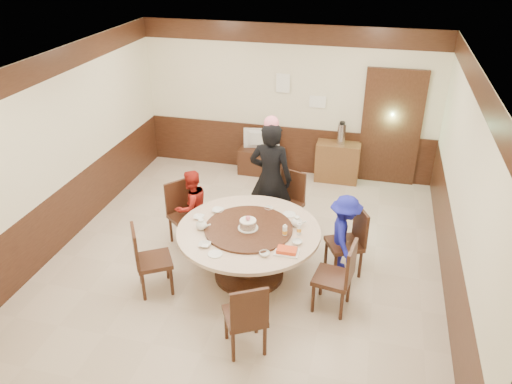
% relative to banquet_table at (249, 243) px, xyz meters
% --- Properties ---
extents(room, '(6.00, 6.04, 2.84)m').
position_rel_banquet_table_xyz_m(room, '(-0.14, 0.49, 0.55)').
color(room, beige).
rests_on(room, ground).
extents(banquet_table, '(1.90, 1.90, 0.78)m').
position_rel_banquet_table_xyz_m(banquet_table, '(0.00, 0.00, 0.00)').
color(banquet_table, '#371C11').
rests_on(banquet_table, ground).
extents(chair_0, '(0.60, 0.59, 0.97)m').
position_rel_banquet_table_xyz_m(chair_0, '(1.26, 0.42, -0.23)').
color(chair_0, '#371C11').
rests_on(chair_0, ground).
extents(chair_1, '(0.56, 0.56, 0.97)m').
position_rel_banquet_table_xyz_m(chair_1, '(0.28, 1.27, -0.23)').
color(chair_1, '#371C11').
rests_on(chair_1, ground).
extents(chair_2, '(0.62, 0.62, 0.97)m').
position_rel_banquet_table_xyz_m(chair_2, '(-1.13, 0.57, -0.23)').
color(chair_2, '#371C11').
rests_on(chair_2, ground).
extents(chair_3, '(0.61, 0.61, 0.97)m').
position_rel_banquet_table_xyz_m(chair_3, '(-1.14, -0.59, -0.23)').
color(chair_3, '#371C11').
rests_on(chair_3, ground).
extents(chair_4, '(0.60, 0.60, 0.97)m').
position_rel_banquet_table_xyz_m(chair_4, '(0.31, -1.31, -0.23)').
color(chair_4, '#371C11').
rests_on(chair_4, ground).
extents(chair_5, '(0.51, 0.50, 0.97)m').
position_rel_banquet_table_xyz_m(chair_5, '(1.19, -0.38, -0.23)').
color(chair_5, '#371C11').
rests_on(chair_5, ground).
extents(person_standing, '(0.69, 0.47, 1.81)m').
position_rel_banquet_table_xyz_m(person_standing, '(0.02, 1.22, 0.37)').
color(person_standing, black).
rests_on(person_standing, ground).
extents(person_red, '(0.68, 0.71, 1.16)m').
position_rel_banquet_table_xyz_m(person_red, '(-1.05, 0.66, 0.05)').
color(person_red, '#A21D15').
rests_on(person_red, ground).
extents(person_blue, '(0.57, 0.82, 1.16)m').
position_rel_banquet_table_xyz_m(person_blue, '(1.22, 0.44, 0.05)').
color(person_blue, '#171B99').
rests_on(person_blue, ground).
extents(birthday_cake, '(0.27, 0.27, 0.19)m').
position_rel_banquet_table_xyz_m(birthday_cake, '(-0.00, -0.02, 0.31)').
color(birthday_cake, white).
rests_on(birthday_cake, banquet_table).
extents(teapot_left, '(0.17, 0.15, 0.13)m').
position_rel_banquet_table_xyz_m(teapot_left, '(-0.60, -0.15, 0.28)').
color(teapot_left, white).
rests_on(teapot_left, banquet_table).
extents(teapot_right, '(0.17, 0.15, 0.13)m').
position_rel_banquet_table_xyz_m(teapot_right, '(0.60, 0.23, 0.28)').
color(teapot_right, white).
rests_on(teapot_right, banquet_table).
extents(bowl_0, '(0.16, 0.16, 0.04)m').
position_rel_banquet_table_xyz_m(bowl_0, '(-0.53, 0.34, 0.24)').
color(bowl_0, white).
rests_on(bowl_0, banquet_table).
extents(bowl_1, '(0.13, 0.13, 0.04)m').
position_rel_banquet_table_xyz_m(bowl_1, '(0.34, -0.52, 0.24)').
color(bowl_1, white).
rests_on(bowl_1, banquet_table).
extents(bowl_2, '(0.15, 0.15, 0.04)m').
position_rel_banquet_table_xyz_m(bowl_2, '(-0.43, -0.51, 0.24)').
color(bowl_2, white).
rests_on(bowl_2, banquet_table).
extents(bowl_3, '(0.13, 0.13, 0.04)m').
position_rel_banquet_table_xyz_m(bowl_3, '(0.67, -0.18, 0.24)').
color(bowl_3, white).
rests_on(bowl_3, banquet_table).
extents(bowl_4, '(0.15, 0.15, 0.04)m').
position_rel_banquet_table_xyz_m(bowl_4, '(-0.73, 0.10, 0.23)').
color(bowl_4, white).
rests_on(bowl_4, banquet_table).
extents(bowl_5, '(0.12, 0.12, 0.04)m').
position_rel_banquet_table_xyz_m(bowl_5, '(0.14, 0.56, 0.24)').
color(bowl_5, white).
rests_on(bowl_5, banquet_table).
extents(saucer_near, '(0.18, 0.18, 0.01)m').
position_rel_banquet_table_xyz_m(saucer_near, '(-0.25, -0.65, 0.22)').
color(saucer_near, white).
rests_on(saucer_near, banquet_table).
extents(saucer_far, '(0.18, 0.18, 0.01)m').
position_rel_banquet_table_xyz_m(saucer_far, '(0.45, 0.50, 0.22)').
color(saucer_far, white).
rests_on(saucer_far, banquet_table).
extents(shrimp_platter, '(0.30, 0.20, 0.06)m').
position_rel_banquet_table_xyz_m(shrimp_platter, '(0.59, -0.41, 0.24)').
color(shrimp_platter, white).
rests_on(shrimp_platter, banquet_table).
extents(bottle_0, '(0.06, 0.06, 0.16)m').
position_rel_banquet_table_xyz_m(bottle_0, '(0.50, -0.06, 0.30)').
color(bottle_0, white).
rests_on(bottle_0, banquet_table).
extents(bottle_1, '(0.06, 0.06, 0.16)m').
position_rel_banquet_table_xyz_m(bottle_1, '(0.66, 0.04, 0.30)').
color(bottle_1, white).
rests_on(bottle_1, banquet_table).
extents(tv_stand, '(0.85, 0.45, 0.50)m').
position_rel_banquet_table_xyz_m(tv_stand, '(-0.60, 3.23, -0.28)').
color(tv_stand, '#371C11').
rests_on(tv_stand, ground).
extents(television, '(0.69, 0.23, 0.40)m').
position_rel_banquet_table_xyz_m(television, '(-0.60, 3.23, 0.16)').
color(television, gray).
rests_on(television, tv_stand).
extents(side_cabinet, '(0.80, 0.40, 0.75)m').
position_rel_banquet_table_xyz_m(side_cabinet, '(0.86, 3.26, -0.16)').
color(side_cabinet, brown).
rests_on(side_cabinet, ground).
extents(thermos, '(0.15, 0.15, 0.38)m').
position_rel_banquet_table_xyz_m(thermos, '(0.89, 3.26, 0.41)').
color(thermos, silver).
rests_on(thermos, side_cabinet).
extents(notice_left, '(0.25, 0.00, 0.35)m').
position_rel_banquet_table_xyz_m(notice_left, '(-0.25, 3.43, 1.22)').
color(notice_left, white).
rests_on(notice_left, room).
extents(notice_right, '(0.30, 0.00, 0.22)m').
position_rel_banquet_table_xyz_m(notice_right, '(0.40, 3.43, 0.92)').
color(notice_right, white).
rests_on(notice_right, room).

